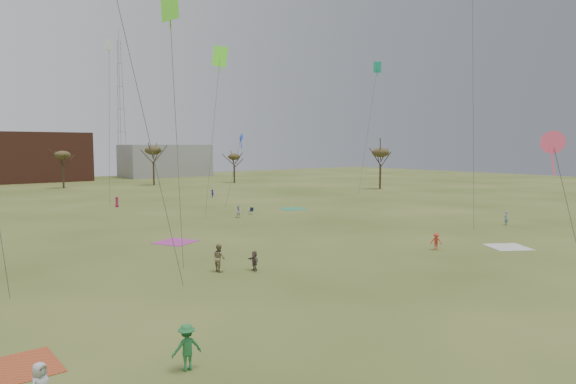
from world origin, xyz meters
TOP-DOWN VIEW (x-y plane):
  - ground at (0.00, 0.00)m, footprint 260.00×260.00m
  - flyer_near_center at (-13.70, 1.25)m, footprint 1.28×0.84m
  - spectator_fore_b at (-4.59, 14.04)m, footprint 0.76×0.97m
  - spectator_fore_c at (-2.55, 12.64)m, footprint 0.55×1.34m
  - flyer_mid_b at (13.58, 8.84)m, footprint 0.94×1.08m
  - flyer_mid_c at (31.06, 11.98)m, footprint 0.62×0.46m
  - spectator_mid_e at (10.92, 35.40)m, footprint 0.92×0.94m
  - flyer_far_b at (3.11, 55.35)m, footprint 0.74×0.87m
  - flyer_far_c at (20.49, 58.26)m, footprint 0.56×0.93m
  - blanket_red at (-19.03, 5.59)m, footprint 3.17×3.17m
  - blanket_cream at (19.45, 5.57)m, footprint 4.40×4.40m
  - blanket_plum at (-2.17, 25.81)m, footprint 4.29×4.29m
  - blanket_olive at (21.54, 37.86)m, footprint 4.15×4.15m
  - camp_chair_right at (13.84, 36.99)m, footprint 0.69×0.66m
  - kites_aloft at (-1.91, 24.39)m, footprint 72.65×60.38m
  - tree_line at (-2.85, 79.12)m, footprint 117.44×49.32m
  - building_brick at (5.00, 120.00)m, footprint 26.00×16.00m
  - building_grey at (40.00, 118.00)m, footprint 24.00×12.00m
  - radio_tower at (30.00, 125.00)m, footprint 1.51×1.72m

SIDE VIEW (x-z plane):
  - ground at x=0.00m, z-range 0.00..0.00m
  - blanket_red at x=-19.03m, z-range -0.01..0.02m
  - blanket_cream at x=19.45m, z-range -0.01..0.02m
  - blanket_plum at x=-2.17m, z-range -0.01..0.02m
  - blanket_olive at x=21.54m, z-range -0.01..0.02m
  - camp_chair_right at x=13.84m, z-range -0.18..0.69m
  - flyer_far_c at x=20.49m, z-range 0.00..1.40m
  - spectator_fore_c at x=-2.55m, z-range 0.00..1.41m
  - flyer_mid_b at x=13.58m, z-range 0.00..1.45m
  - flyer_far_b at x=3.11m, z-range 0.00..1.52m
  - spectator_mid_e at x=10.92m, z-range 0.00..1.52m
  - flyer_mid_c at x=31.06m, z-range 0.00..1.58m
  - flyer_near_center at x=-13.70m, z-range 0.00..1.86m
  - spectator_fore_b at x=-4.59m, z-range 0.00..1.95m
  - building_grey at x=40.00m, z-range 0.00..9.00m
  - building_brick at x=5.00m, z-range 0.00..12.00m
  - tree_line at x=-2.85m, z-range 2.63..11.54m
  - kites_aloft at x=-1.91m, z-range 5.02..31.53m
  - radio_tower at x=30.00m, z-range -1.29..39.71m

